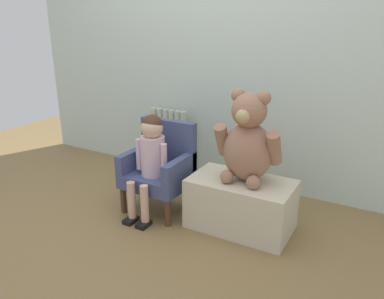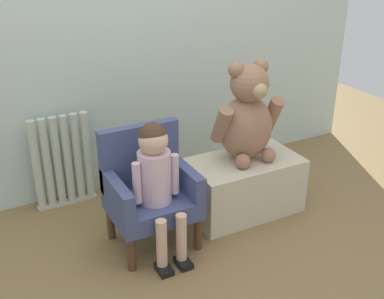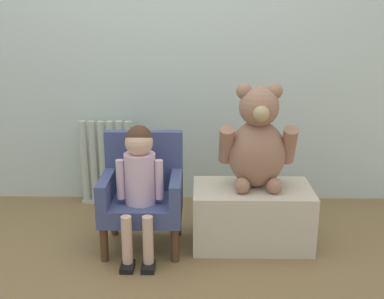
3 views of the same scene
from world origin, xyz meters
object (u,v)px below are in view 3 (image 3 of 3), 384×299
at_px(child_armchair, 143,192).
at_px(low_bench, 252,215).
at_px(large_teddy_bear, 257,143).
at_px(radiator, 107,163).
at_px(child_figure, 139,173).

distance_m(child_armchair, low_bench, 0.64).
bearing_deg(low_bench, child_armchair, -178.01).
xyz_separation_m(low_bench, large_teddy_bear, (0.02, 0.03, 0.43)).
xyz_separation_m(radiator, low_bench, (0.94, -0.58, -0.12)).
height_order(radiator, child_armchair, child_armchair).
height_order(low_bench, large_teddy_bear, large_teddy_bear).
relative_size(low_bench, large_teddy_bear, 1.14).
bearing_deg(low_bench, radiator, 148.20).
bearing_deg(child_figure, low_bench, 11.73).
distance_m(child_figure, large_teddy_bear, 0.67).
distance_m(radiator, child_figure, 0.80).
relative_size(child_figure, low_bench, 1.08).
bearing_deg(child_figure, large_teddy_bear, 13.54).
height_order(radiator, low_bench, radiator).
xyz_separation_m(child_figure, low_bench, (0.62, 0.13, -0.30)).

